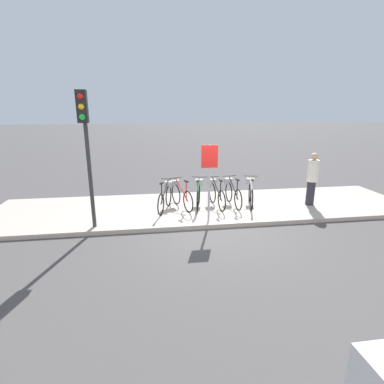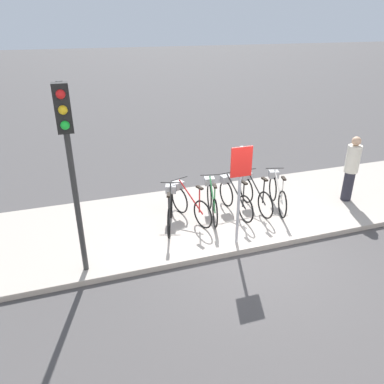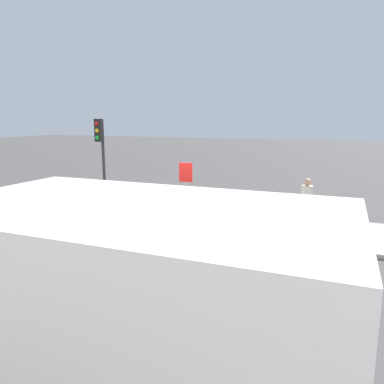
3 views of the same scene
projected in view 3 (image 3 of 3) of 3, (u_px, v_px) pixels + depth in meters
name	position (u px, v px, depth m)	size (l,w,h in m)	color
ground_plane	(188.00, 235.00, 11.66)	(120.00, 120.00, 0.00)	#423F3F
sidewalk	(206.00, 220.00, 13.15)	(13.27, 3.30, 0.12)	#9E9389
parked_bicycle_0	(170.00, 205.00, 13.39)	(0.63, 1.49, 0.96)	black
parked_bicycle_1	(184.00, 205.00, 13.34)	(0.63, 1.49, 0.96)	black
parked_bicycle_2	(199.00, 207.00, 13.12)	(0.51, 1.53, 0.96)	black
parked_bicycle_3	(214.00, 208.00, 12.89)	(0.46, 1.56, 0.96)	black
parked_bicycle_4	(230.00, 209.00, 12.71)	(0.46, 1.56, 0.96)	black
parked_bicycle_5	(246.00, 212.00, 12.40)	(0.56, 1.52, 0.96)	black
truck	(94.00, 313.00, 3.89)	(5.42, 2.19, 2.77)	black
pedestrian	(306.00, 204.00, 11.38)	(0.34, 0.34, 1.70)	#23232D
traffic_light	(101.00, 148.00, 12.59)	(0.24, 0.40, 3.45)	#2D2D2D
sign_post	(186.00, 184.00, 11.69)	(0.44, 0.07, 2.12)	#99999E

